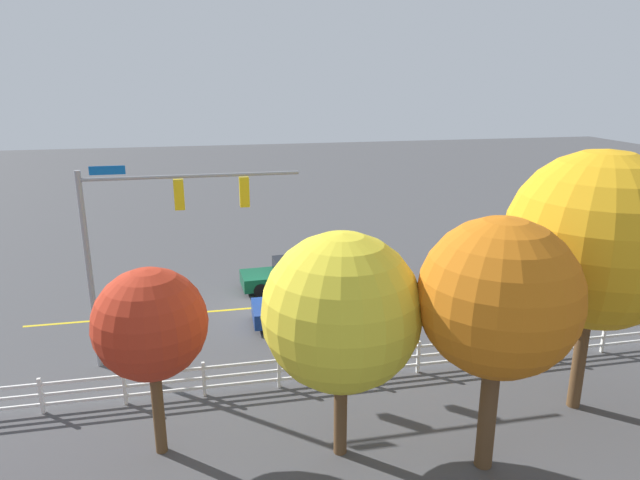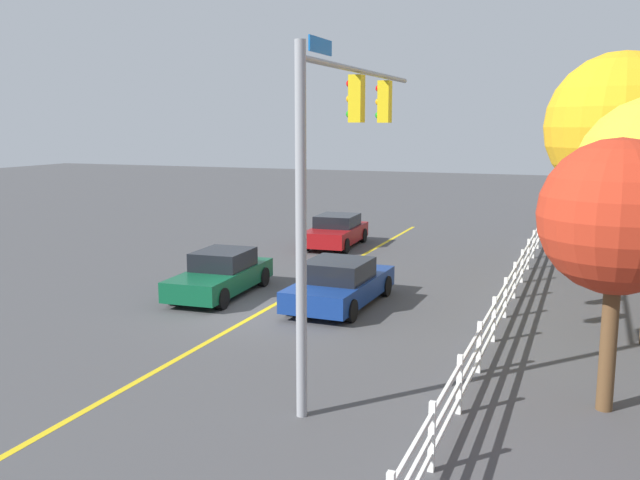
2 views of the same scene
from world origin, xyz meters
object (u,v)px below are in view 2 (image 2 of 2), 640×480
(car_0, at_px, (340,284))
(car_1, at_px, (221,274))
(tree_3, at_px, (617,218))
(tree_0, at_px, (621,128))
(car_2, at_px, (336,231))

(car_0, height_order, car_1, car_0)
(car_1, relative_size, tree_3, 0.91)
(tree_0, xyz_separation_m, tree_3, (12.16, -0.32, -1.57))
(tree_0, bearing_deg, car_2, -104.28)
(car_0, height_order, car_2, car_0)
(car_0, xyz_separation_m, car_2, (-9.60, -3.64, 0.01))
(tree_0, distance_m, tree_3, 12.26)
(car_0, relative_size, tree_0, 0.61)
(car_2, relative_size, tree_3, 0.86)
(car_1, relative_size, car_2, 1.06)
(tree_0, bearing_deg, tree_3, -1.51)
(car_1, bearing_deg, car_2, 174.81)
(car_2, distance_m, tree_0, 12.51)
(car_2, bearing_deg, car_1, -5.04)
(car_0, relative_size, car_1, 1.02)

